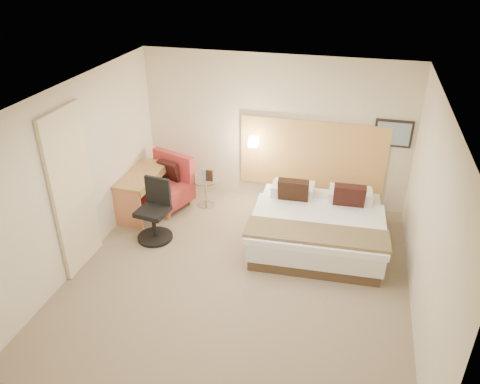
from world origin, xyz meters
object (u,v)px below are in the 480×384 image
(desk_chair, at_px, (155,215))
(lounge_chair, at_px, (166,186))
(bed, at_px, (318,225))
(desk, at_px, (143,182))
(side_table, at_px, (206,191))

(desk_chair, bearing_deg, lounge_chair, 103.88)
(bed, relative_size, desk_chair, 2.08)
(bed, xyz_separation_m, desk, (-3.11, 0.21, 0.28))
(side_table, relative_size, desk_chair, 0.52)
(side_table, height_order, desk_chair, desk_chair)
(bed, relative_size, lounge_chair, 1.93)
(lounge_chair, xyz_separation_m, side_table, (0.73, 0.13, -0.08))
(lounge_chair, relative_size, desk, 0.89)
(lounge_chair, bearing_deg, desk, -126.64)
(desk_chair, bearing_deg, side_table, 69.32)
(lounge_chair, relative_size, desk_chair, 1.08)
(desk_chair, bearing_deg, bed, 11.32)
(lounge_chair, distance_m, desk, 0.50)
(lounge_chair, height_order, side_table, lounge_chair)
(lounge_chair, xyz_separation_m, desk_chair, (0.27, -1.09, 0.05))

